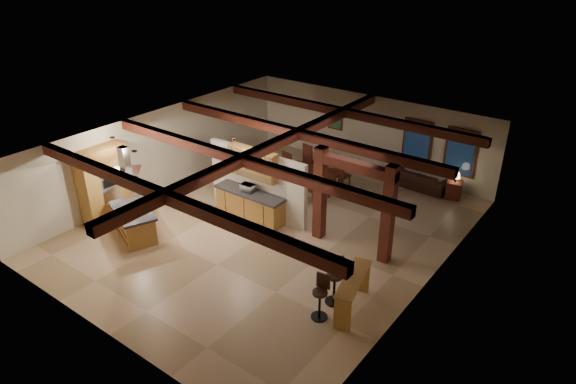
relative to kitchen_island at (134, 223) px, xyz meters
The scene contains 22 objects.
ground 4.20m from the kitchen_island, 42.74° to the left, with size 12.00×12.00×0.00m, color tan.
room_walls 4.38m from the kitchen_island, 42.74° to the left, with size 12.00×12.00×12.00m.
ceiling_beams 4.77m from the kitchen_island, 42.74° to the left, with size 10.00×12.00×0.28m.
timber_posts 6.62m from the kitchen_island, 30.92° to the left, with size 2.50×0.30×2.90m.
partition_wall 3.98m from the kitchen_island, 58.19° to the left, with size 3.80×0.18×2.20m, color beige.
pantry_cabinet 1.78m from the kitchen_island, behind, with size 0.67×1.60×2.40m.
back_counter 3.60m from the kitchen_island, 54.92° to the left, with size 2.50×0.66×0.94m.
upper_display_cabinet 4.02m from the kitchen_island, 56.68° to the left, with size 1.80×0.36×0.95m.
range_hood 1.33m from the kitchen_island, 135.00° to the right, with size 1.10×1.10×1.40m.
back_windows 10.60m from the kitchen_island, 56.21° to the left, with size 2.70×0.07×1.70m.
framed_art 9.00m from the kitchen_island, 79.86° to the left, with size 0.65×0.05×0.85m.
recessed_cans 2.63m from the kitchen_island, 59.32° to the left, with size 3.16×2.46×0.03m.
kitchen_island is the anchor object (origin of this frame).
dining_table 6.45m from the kitchen_island, 67.98° to the left, with size 1.90×1.06×0.67m, color #3E1B0F.
sofa 9.97m from the kitchen_island, 56.73° to the left, with size 2.13×0.83×0.62m, color black.
microwave 3.61m from the kitchen_island, 55.77° to the left, with size 0.44×0.30×0.25m, color #B7B7BC.
bar_counter 7.09m from the kitchen_island, ahead, with size 0.84×1.82×0.93m.
side_table 10.70m from the kitchen_island, 50.51° to the left, with size 0.50×0.50×0.62m, color #421710.
table_lamp 10.71m from the kitchen_island, 50.51° to the left, with size 0.29×0.29×0.34m.
bar_stool_a 6.56m from the kitchen_island, ahead, with size 0.40×0.42×1.15m.
bar_stool_b 6.58m from the kitchen_island, ahead, with size 0.48×0.49×1.26m.
dining_chairs 6.45m from the kitchen_island, 67.98° to the left, with size 2.28×2.28×1.31m.
Camera 1 is at (8.67, -10.80, 8.16)m, focal length 32.00 mm.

